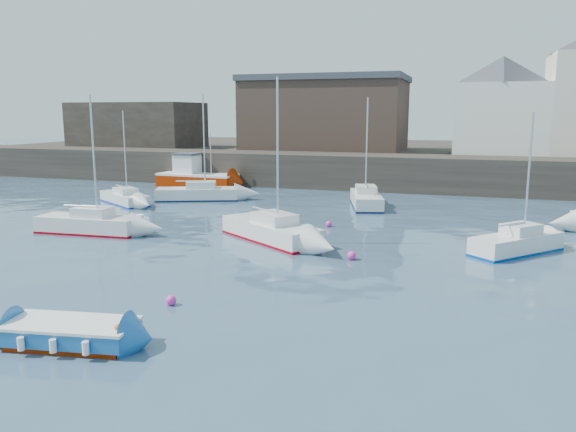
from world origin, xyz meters
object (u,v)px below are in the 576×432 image
(blue_dinghy, at_px, (70,332))
(sailboat_b, at_px, (271,230))
(sailboat_a, at_px, (89,224))
(buoy_mid, at_px, (352,260))
(sailboat_e, at_px, (125,198))
(fishing_boat, at_px, (196,176))
(sailboat_f, at_px, (366,199))
(sailboat_h, at_px, (198,193))
(buoy_near, at_px, (171,305))
(sailboat_c, at_px, (517,243))
(buoy_far, at_px, (329,227))

(blue_dinghy, distance_m, sailboat_b, 14.72)
(sailboat_a, relative_size, buoy_mid, 18.18)
(sailboat_e, relative_size, buoy_mid, 16.26)
(fishing_boat, distance_m, sailboat_b, 23.55)
(blue_dinghy, distance_m, sailboat_f, 27.34)
(sailboat_b, distance_m, sailboat_e, 16.62)
(fishing_boat, height_order, sailboat_e, sailboat_e)
(sailboat_h, relative_size, buoy_near, 21.72)
(sailboat_c, height_order, buoy_mid, sailboat_c)
(fishing_boat, xyz_separation_m, buoy_near, (14.25, -29.51, -0.94))
(fishing_boat, distance_m, sailboat_h, 8.48)
(fishing_boat, height_order, sailboat_a, sailboat_a)
(buoy_near, distance_m, buoy_far, 15.28)
(blue_dinghy, height_order, sailboat_h, sailboat_h)
(sailboat_b, relative_size, buoy_near, 22.60)
(sailboat_e, bearing_deg, buoy_mid, -28.91)
(sailboat_a, height_order, sailboat_e, sailboat_a)
(sailboat_c, xyz_separation_m, sailboat_f, (-9.37, 11.29, 0.03))
(sailboat_a, distance_m, buoy_near, 13.96)
(sailboat_a, bearing_deg, buoy_near, -41.55)
(blue_dinghy, distance_m, sailboat_e, 26.55)
(sailboat_e, distance_m, buoy_far, 16.95)
(sailboat_b, height_order, sailboat_h, sailboat_b)
(sailboat_b, relative_size, sailboat_e, 1.23)
(buoy_near, xyz_separation_m, buoy_mid, (4.77, 8.09, 0.00))
(buoy_mid, bearing_deg, fishing_boat, 131.60)
(sailboat_f, bearing_deg, sailboat_b, -102.79)
(sailboat_f, distance_m, sailboat_h, 12.98)
(sailboat_f, height_order, buoy_mid, sailboat_f)
(blue_dinghy, relative_size, sailboat_h, 0.50)
(buoy_mid, height_order, buoy_far, buoy_mid)
(fishing_boat, height_order, sailboat_h, sailboat_h)
(sailboat_a, bearing_deg, sailboat_c, 6.45)
(buoy_near, bearing_deg, sailboat_e, 127.86)
(blue_dinghy, bearing_deg, sailboat_c, 50.36)
(buoy_near, xyz_separation_m, buoy_far, (1.93, 15.15, 0.00))
(sailboat_h, relative_size, buoy_far, 21.86)
(fishing_boat, bearing_deg, sailboat_a, -79.37)
(sailboat_h, distance_m, buoy_mid, 20.51)
(sailboat_f, distance_m, buoy_near, 23.25)
(buoy_mid, bearing_deg, buoy_far, 111.94)
(fishing_boat, bearing_deg, sailboat_b, -53.09)
(sailboat_e, height_order, sailboat_h, sailboat_h)
(fishing_boat, height_order, buoy_far, fishing_boat)
(buoy_mid, bearing_deg, sailboat_e, 151.09)
(fishing_boat, distance_m, sailboat_c, 31.74)
(blue_dinghy, xyz_separation_m, buoy_mid, (5.78, 12.09, -0.40))
(buoy_far, bearing_deg, sailboat_c, -18.26)
(sailboat_a, bearing_deg, buoy_far, 25.49)
(sailboat_a, xyz_separation_m, buoy_near, (10.44, -9.25, -0.54))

